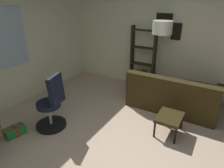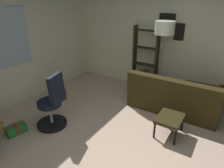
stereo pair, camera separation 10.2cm
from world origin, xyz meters
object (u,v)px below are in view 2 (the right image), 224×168
at_px(gift_box_green, 16,129).
at_px(potted_plant, 59,88).
at_px(office_chair, 53,107).
at_px(couch, 180,96).
at_px(footstool, 170,119).
at_px(bookshelf, 145,62).
at_px(floor_lamp, 164,32).

distance_m(gift_box_green, potted_plant, 1.41).
bearing_deg(office_chair, gift_box_green, 141.71).
bearing_deg(couch, footstool, -174.27).
xyz_separation_m(gift_box_green, bookshelf, (2.99, -1.18, 0.65)).
height_order(couch, potted_plant, couch).
bearing_deg(gift_box_green, bookshelf, -21.45).
bearing_deg(office_chair, couch, -43.35).
height_order(bookshelf, potted_plant, bookshelf).
bearing_deg(bookshelf, gift_box_green, 158.55).
bearing_deg(gift_box_green, floor_lamp, -31.75).
distance_m(footstool, office_chair, 2.13).
distance_m(office_chair, potted_plant, 1.09).
bearing_deg(bookshelf, floor_lamp, -118.67).
relative_size(floor_lamp, potted_plant, 2.64).
distance_m(floor_lamp, potted_plant, 2.69).
height_order(footstool, gift_box_green, footstool).
height_order(footstool, floor_lamp, floor_lamp).
height_order(footstool, office_chair, office_chair).
bearing_deg(bookshelf, couch, -116.08).
bearing_deg(office_chair, bookshelf, -17.05).
height_order(gift_box_green, potted_plant, potted_plant).
xyz_separation_m(couch, bookshelf, (0.52, 1.07, 0.44)).
relative_size(couch, bookshelf, 1.14).
bearing_deg(bookshelf, footstool, -142.98).
distance_m(couch, footstool, 1.04).
relative_size(gift_box_green, bookshelf, 0.23).
xyz_separation_m(couch, potted_plant, (-1.10, 2.51, 0.01)).
height_order(gift_box_green, office_chair, office_chair).
bearing_deg(footstool, office_chair, 115.00).
distance_m(bookshelf, potted_plant, 2.21).
distance_m(footstool, floor_lamp, 1.92).
relative_size(couch, office_chair, 1.76).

